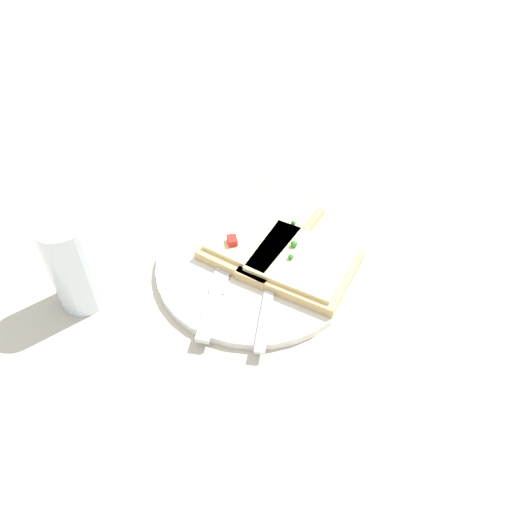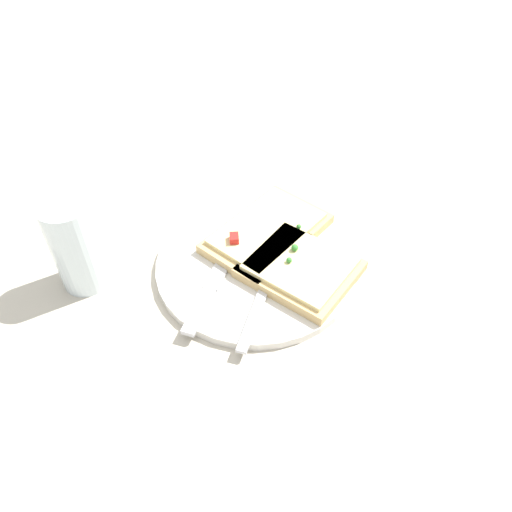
# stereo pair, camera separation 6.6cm
# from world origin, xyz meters

# --- Properties ---
(ground_plane) EXTENTS (4.00, 4.00, 0.00)m
(ground_plane) POSITION_xyz_m (0.00, 0.00, 0.00)
(ground_plane) COLOR #BCB29E
(plate) EXTENTS (0.27, 0.27, 0.01)m
(plate) POSITION_xyz_m (0.00, 0.00, 0.01)
(plate) COLOR silver
(plate) RESTS_ON ground
(fork) EXTENTS (0.21, 0.08, 0.01)m
(fork) POSITION_xyz_m (0.03, 0.01, 0.01)
(fork) COLOR silver
(fork) RESTS_ON plate
(knife) EXTENTS (0.19, 0.08, 0.01)m
(knife) POSITION_xyz_m (0.04, -0.06, 0.01)
(knife) COLOR silver
(knife) RESTS_ON plate
(pizza_slice_main) EXTENTS (0.20, 0.19, 0.03)m
(pizza_slice_main) POSITION_xyz_m (-0.05, 0.02, 0.02)
(pizza_slice_main) COLOR tan
(pizza_slice_main) RESTS_ON plate
(pizza_slice_corner) EXTENTS (0.17, 0.18, 0.03)m
(pizza_slice_corner) POSITION_xyz_m (0.02, 0.06, 0.02)
(pizza_slice_corner) COLOR tan
(pizza_slice_corner) RESTS_ON plate
(crumb_scatter) EXTENTS (0.06, 0.09, 0.01)m
(crumb_scatter) POSITION_xyz_m (-0.02, -0.02, 0.02)
(crumb_scatter) COLOR #DFAC6E
(crumb_scatter) RESTS_ON plate
(drinking_glass) EXTENTS (0.06, 0.06, 0.13)m
(drinking_glass) POSITION_xyz_m (0.02, -0.22, 0.06)
(drinking_glass) COLOR silver
(drinking_glass) RESTS_ON ground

